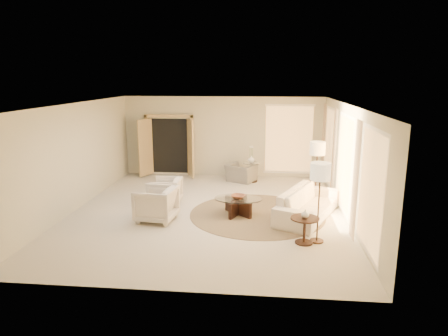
# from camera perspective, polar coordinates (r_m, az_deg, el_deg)

# --- Properties ---
(room) EXTENTS (7.04, 8.04, 2.83)m
(room) POSITION_cam_1_polar(r_m,az_deg,el_deg) (10.18, -2.47, 1.19)
(room) COLOR beige
(room) RESTS_ON ground
(windows_right) EXTENTS (0.10, 6.40, 2.40)m
(windows_right) POSITION_cam_1_polar(r_m,az_deg,el_deg) (10.38, 16.83, 0.60)
(windows_right) COLOR #FFBD66
(windows_right) RESTS_ON room
(window_back_corner) EXTENTS (1.70, 0.10, 2.40)m
(window_back_corner) POSITION_cam_1_polar(r_m,az_deg,el_deg) (14.00, 9.26, 4.06)
(window_back_corner) COLOR #FFBD66
(window_back_corner) RESTS_ON room
(curtains_right) EXTENTS (0.06, 5.20, 2.60)m
(curtains_right) POSITION_cam_1_polar(r_m,az_deg,el_deg) (11.25, 15.71, 1.33)
(curtains_right) COLOR tan
(curtains_right) RESTS_ON room
(french_doors) EXTENTS (1.95, 0.66, 2.16)m
(french_doors) POSITION_cam_1_polar(r_m,az_deg,el_deg) (14.28, -7.84, 3.13)
(french_doors) COLOR tan
(french_doors) RESTS_ON room
(area_rug) EXTENTS (4.60, 4.60, 0.01)m
(area_rug) POSITION_cam_1_polar(r_m,az_deg,el_deg) (10.39, 4.73, -6.57)
(area_rug) COLOR #423422
(area_rug) RESTS_ON room
(sofa) EXTENTS (1.89, 2.64, 0.72)m
(sofa) POSITION_cam_1_polar(r_m,az_deg,el_deg) (10.26, 11.91, -4.98)
(sofa) COLOR silver
(sofa) RESTS_ON room
(armchair_left) EXTENTS (0.73, 0.78, 0.79)m
(armchair_left) POSITION_cam_1_polar(r_m,az_deg,el_deg) (11.24, -8.24, -3.07)
(armchair_left) COLOR silver
(armchair_left) RESTS_ON room
(armchair_right) EXTENTS (0.94, 0.99, 0.93)m
(armchair_right) POSITION_cam_1_polar(r_m,az_deg,el_deg) (9.93, -9.68, -4.87)
(armchair_right) COLOR silver
(armchair_right) RESTS_ON room
(accent_chair) EXTENTS (1.08, 0.94, 0.79)m
(accent_chair) POSITION_cam_1_polar(r_m,az_deg,el_deg) (13.46, 2.46, -0.28)
(accent_chair) COLOR gray
(accent_chair) RESTS_ON room
(coffee_table) EXTENTS (1.45, 1.45, 0.45)m
(coffee_table) POSITION_cam_1_polar(r_m,az_deg,el_deg) (10.24, 2.03, -5.22)
(coffee_table) COLOR black
(coffee_table) RESTS_ON room
(end_table) EXTENTS (0.61, 0.61, 0.57)m
(end_table) POSITION_cam_1_polar(r_m,az_deg,el_deg) (8.68, 11.44, -8.09)
(end_table) COLOR black
(end_table) RESTS_ON room
(side_table) EXTENTS (0.56, 0.56, 0.65)m
(side_table) POSITION_cam_1_polar(r_m,az_deg,el_deg) (13.46, 3.90, -0.30)
(side_table) COLOR #2F2018
(side_table) RESTS_ON room
(floor_lamp_near) EXTENTS (0.42, 0.42, 1.74)m
(floor_lamp_near) POSITION_cam_1_polar(r_m,az_deg,el_deg) (11.18, 13.20, 2.36)
(floor_lamp_near) COLOR #2F2018
(floor_lamp_near) RESTS_ON room
(floor_lamp_far) EXTENTS (0.42, 0.42, 1.73)m
(floor_lamp_far) POSITION_cam_1_polar(r_m,az_deg,el_deg) (8.50, 13.59, -0.99)
(floor_lamp_far) COLOR #2F2018
(floor_lamp_far) RESTS_ON room
(bowl) EXTENTS (0.44, 0.44, 0.09)m
(bowl) POSITION_cam_1_polar(r_m,az_deg,el_deg) (10.17, 2.04, -4.10)
(bowl) COLOR brown
(bowl) RESTS_ON coffee_table
(end_vase) EXTENTS (0.18, 0.18, 0.18)m
(end_vase) POSITION_cam_1_polar(r_m,az_deg,el_deg) (8.59, 11.52, -6.44)
(end_vase) COLOR white
(end_vase) RESTS_ON end_table
(side_vase) EXTENTS (0.27, 0.27, 0.24)m
(side_vase) POSITION_cam_1_polar(r_m,az_deg,el_deg) (13.38, 3.92, 1.25)
(side_vase) COLOR white
(side_vase) RESTS_ON side_table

